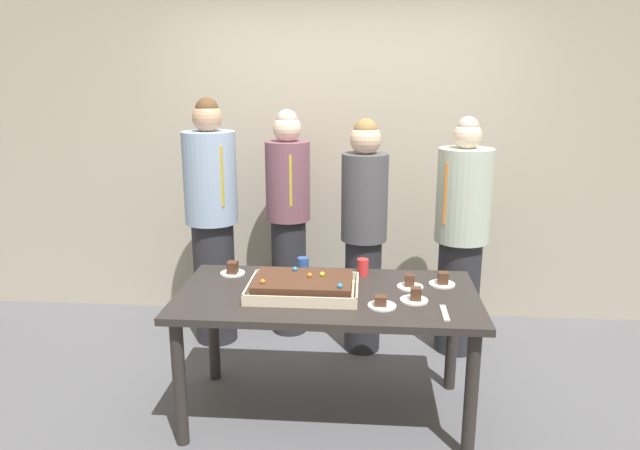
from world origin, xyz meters
The scene contains 16 objects.
ground_plane centered at (0.00, 0.00, 0.00)m, with size 12.00×12.00×0.00m, color #5B5B60.
interior_back_panel centered at (0.00, 1.60, 1.50)m, with size 8.00×0.12×3.00m, color #B2A893.
party_table centered at (0.00, 0.00, 0.66)m, with size 1.67×0.87×0.75m.
sheet_cake centered at (-0.13, -0.02, 0.80)m, with size 0.61×0.43×0.11m.
plated_slice_near_left centered at (0.46, 0.12, 0.78)m, with size 0.15×0.15×0.08m.
plated_slice_near_right centered at (-0.60, 0.26, 0.78)m, with size 0.15×0.15×0.08m.
plated_slice_far_left centered at (0.30, -0.18, 0.77)m, with size 0.15×0.15×0.06m.
plated_slice_far_right centered at (0.48, -0.09, 0.78)m, with size 0.15×0.15×0.08m.
plated_slice_center_front centered at (0.65, 0.17, 0.78)m, with size 0.15×0.15×0.08m.
drink_cup_nearest centered at (0.19, 0.32, 0.80)m, with size 0.07×0.07×0.10m, color red.
drink_cup_middle centered at (-0.17, 0.32, 0.80)m, with size 0.07×0.07×0.10m, color #2D5199.
cake_server_utensil centered at (0.62, -0.25, 0.76)m, with size 0.03×0.20×0.01m, color silver.
person_serving_front centered at (0.19, 0.87, 0.87)m, with size 0.32×0.32×1.65m.
person_green_shirt_behind centered at (0.87, 0.91, 0.85)m, with size 0.37×0.37×1.67m.
person_striped_tie_right centered at (-0.37, 1.14, 0.89)m, with size 0.33×0.33×1.69m.
person_far_right_suit centered at (-0.89, 0.94, 0.92)m, with size 0.37×0.37×1.78m.
Camera 1 is at (0.20, -3.09, 1.94)m, focal length 33.20 mm.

